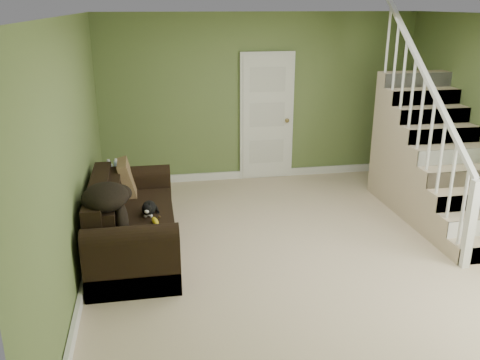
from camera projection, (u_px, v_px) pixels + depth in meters
name	position (u px, v px, depth m)	size (l,w,h in m)	color
floor	(309.00, 252.00, 5.85)	(5.00, 5.50, 0.01)	#C5A98E
ceiling	(321.00, 16.00, 5.00)	(5.00, 5.50, 0.01)	white
wall_back	(260.00, 98.00, 7.98)	(5.00, 0.04, 2.60)	#60763F
wall_front	(467.00, 268.00, 2.87)	(5.00, 0.04, 2.60)	#60763F
wall_left	(72.00, 155.00, 5.01)	(0.04, 5.50, 2.60)	#60763F
baseboard_back	(260.00, 174.00, 8.36)	(5.00, 0.04, 0.12)	white
baseboard_left	(88.00, 266.00, 5.42)	(0.04, 5.50, 0.12)	white
door	(267.00, 117.00, 8.05)	(0.86, 0.12, 2.02)	white
staircase	(431.00, 165.00, 6.87)	(1.00, 2.51, 2.82)	#C5A98E
sofa	(130.00, 225.00, 5.78)	(0.92, 2.14, 0.84)	black
side_table	(118.00, 195.00, 6.83)	(0.55, 0.55, 0.76)	black
cat	(149.00, 208.00, 5.70)	(0.20, 0.42, 0.20)	black
banana	(155.00, 222.00, 5.47)	(0.06, 0.22, 0.06)	gold
throw_pillow	(127.00, 179.00, 6.34)	(0.12, 0.46, 0.46)	#533921
throw_blanket	(105.00, 197.00, 5.10)	(0.46, 0.61, 0.25)	black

